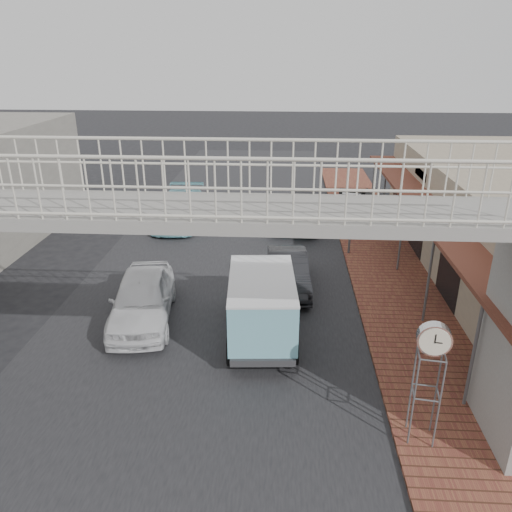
# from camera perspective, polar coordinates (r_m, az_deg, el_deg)

# --- Properties ---
(ground) EXTENTS (120.00, 120.00, 0.00)m
(ground) POSITION_cam_1_polar(r_m,az_deg,el_deg) (15.48, -6.35, -8.73)
(ground) COLOR black
(ground) RESTS_ON ground
(road_strip) EXTENTS (10.00, 60.00, 0.01)m
(road_strip) POSITION_cam_1_polar(r_m,az_deg,el_deg) (15.47, -6.35, -8.71)
(road_strip) COLOR black
(road_strip) RESTS_ON ground
(sidewalk) EXTENTS (3.00, 40.00, 0.10)m
(sidewalk) POSITION_cam_1_polar(r_m,az_deg,el_deg) (18.32, 15.80, -4.10)
(sidewalk) COLOR brown
(sidewalk) RESTS_ON ground
(footbridge) EXTENTS (16.40, 2.40, 6.34)m
(footbridge) POSITION_cam_1_polar(r_m,az_deg,el_deg) (10.52, -10.65, -5.10)
(footbridge) COLOR gray
(footbridge) RESTS_ON ground
(white_hatchback) EXTENTS (2.44, 4.75, 1.55)m
(white_hatchback) POSITION_cam_1_polar(r_m,az_deg,el_deg) (16.12, -12.87, -4.71)
(white_hatchback) COLOR white
(white_hatchback) RESTS_ON ground
(dark_sedan) EXTENTS (1.65, 4.01, 1.29)m
(dark_sedan) POSITION_cam_1_polar(r_m,az_deg,el_deg) (17.91, 3.67, -1.77)
(dark_sedan) COLOR black
(dark_sedan) RESTS_ON ground
(angkot_curb) EXTENTS (2.80, 5.29, 1.42)m
(angkot_curb) POSITION_cam_1_polar(r_m,az_deg,el_deg) (24.67, 4.60, 5.24)
(angkot_curb) COLOR #73BEC8
(angkot_curb) RESTS_ON ground
(angkot_far) EXTENTS (2.22, 5.21, 1.50)m
(angkot_far) POSITION_cam_1_polar(r_m,az_deg,el_deg) (25.06, -8.75, 5.42)
(angkot_far) COLOR #6BAFBA
(angkot_far) RESTS_ON ground
(angkot_van) EXTENTS (2.18, 4.31, 2.05)m
(angkot_van) POSITION_cam_1_polar(r_m,az_deg,el_deg) (14.55, 0.65, -4.86)
(angkot_van) COLOR black
(angkot_van) RESTS_ON ground
(motorcycle_near) EXTENTS (1.61, 1.11, 0.80)m
(motorcycle_near) POSITION_cam_1_polar(r_m,az_deg,el_deg) (23.53, 10.18, 3.56)
(motorcycle_near) COLOR black
(motorcycle_near) RESTS_ON sidewalk
(motorcycle_far) EXTENTS (1.55, 0.73, 0.90)m
(motorcycle_far) POSITION_cam_1_polar(r_m,az_deg,el_deg) (24.87, 11.31, 4.62)
(motorcycle_far) COLOR black
(motorcycle_far) RESTS_ON sidewalk
(street_clock) EXTENTS (0.72, 0.62, 2.85)m
(street_clock) POSITION_cam_1_polar(r_m,az_deg,el_deg) (10.85, 19.60, -9.52)
(street_clock) COLOR #59595B
(street_clock) RESTS_ON sidewalk
(arrow_sign) EXTENTS (1.71, 1.13, 2.84)m
(arrow_sign) POSITION_cam_1_polar(r_m,az_deg,el_deg) (20.50, 12.92, 6.08)
(arrow_sign) COLOR #59595B
(arrow_sign) RESTS_ON sidewalk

